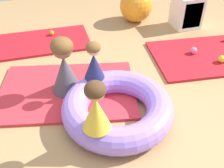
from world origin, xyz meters
TOP-DOWN VIEW (x-y plane):
  - ground_plane at (0.00, 0.00)m, footprint 8.00×8.00m
  - gym_mat_far_left at (1.72, 0.71)m, footprint 1.87×1.26m
  - gym_mat_near_right at (-0.87, 1.86)m, footprint 1.90×0.89m
  - gym_mat_front at (-0.49, 0.51)m, footprint 1.88×1.47m
  - inflatable_cushion at (-0.03, -0.10)m, footprint 1.22×1.22m
  - child_in_navy at (-0.17, 0.34)m, footprint 0.24×0.24m
  - child_in_yellow at (-0.33, -0.43)m, footprint 0.33×0.33m
  - adult_seated at (-0.49, 0.51)m, footprint 0.51×0.51m
  - play_ball_blue at (0.22, 0.48)m, footprint 0.07×0.07m
  - play_ball_yellow at (1.73, 0.48)m, footprint 0.11×0.11m
  - play_ball_pink at (1.46, 0.81)m, footprint 0.10×0.10m
  - play_ball_orange_second at (-0.51, 2.01)m, footprint 0.08×0.08m
  - exercise_ball_large at (1.07, 2.22)m, footprint 0.60×0.60m
  - storage_cube at (1.85, 1.74)m, footprint 0.44×0.44m

SIDE VIEW (x-z plane):
  - ground_plane at x=0.00m, z-range 0.00..0.00m
  - gym_mat_far_left at x=1.72m, z-range 0.00..0.04m
  - gym_mat_near_right at x=-0.87m, z-range 0.00..0.04m
  - gym_mat_front at x=-0.49m, z-range 0.00..0.04m
  - play_ball_blue at x=0.22m, z-range 0.04..0.11m
  - play_ball_orange_second at x=-0.51m, z-range 0.04..0.12m
  - play_ball_pink at x=1.46m, z-range 0.04..0.14m
  - play_ball_yellow at x=1.73m, z-range 0.04..0.15m
  - inflatable_cushion at x=-0.03m, z-range 0.00..0.29m
  - storage_cube at x=1.85m, z-range 0.00..0.56m
  - exercise_ball_large at x=1.07m, z-range 0.00..0.60m
  - adult_seated at x=-0.49m, z-range 0.03..0.75m
  - child_in_navy at x=-0.17m, z-range 0.28..0.74m
  - child_in_yellow at x=-0.33m, z-range 0.28..0.80m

